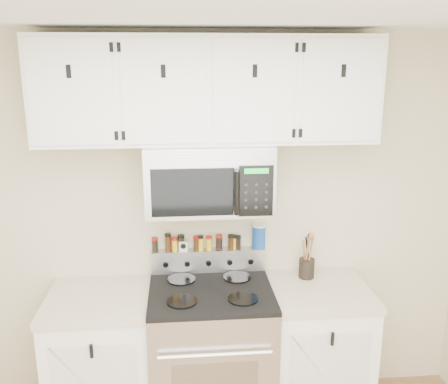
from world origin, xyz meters
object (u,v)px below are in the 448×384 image
(utensil_crock, at_px, (307,267))
(range, at_px, (211,355))
(microwave, at_px, (209,177))
(salt_canister, at_px, (259,236))

(utensil_crock, bearing_deg, range, -164.45)
(range, height_order, microwave, microwave)
(salt_canister, bearing_deg, range, -140.30)
(microwave, xyz_separation_m, utensil_crock, (0.65, 0.05, -0.63))
(microwave, bearing_deg, utensil_crock, 4.71)
(range, xyz_separation_m, salt_canister, (0.34, 0.28, 0.70))
(range, distance_m, microwave, 1.15)
(range, xyz_separation_m, utensil_crock, (0.65, 0.18, 0.51))
(microwave, relative_size, salt_canister, 4.65)
(range, relative_size, microwave, 1.45)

